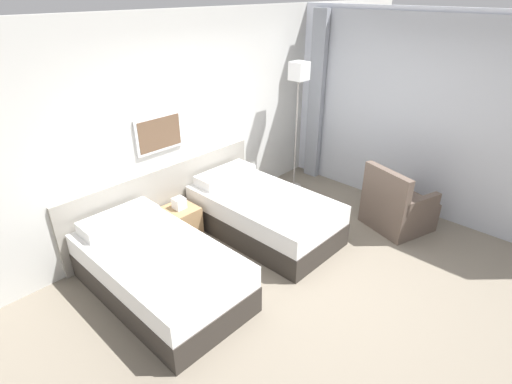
{
  "coord_description": "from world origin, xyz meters",
  "views": [
    {
      "loc": [
        -3.1,
        -2.0,
        2.92
      ],
      "look_at": [
        0.02,
        0.95,
        0.7
      ],
      "focal_mm": 28.0,
      "sensor_mm": 36.0,
      "label": 1
    }
  ],
  "objects_px": {
    "bed_near_door": "(159,270)",
    "bed_near_window": "(263,213)",
    "floor_lamp": "(299,84)",
    "armchair": "(397,208)",
    "nightstand": "(181,222)"
  },
  "relations": [
    {
      "from": "bed_near_window",
      "to": "nightstand",
      "type": "height_order",
      "value": "bed_near_window"
    },
    {
      "from": "bed_near_window",
      "to": "floor_lamp",
      "type": "height_order",
      "value": "floor_lamp"
    },
    {
      "from": "floor_lamp",
      "to": "armchair",
      "type": "distance_m",
      "value": 2.22
    },
    {
      "from": "bed_near_window",
      "to": "armchair",
      "type": "distance_m",
      "value": 1.8
    },
    {
      "from": "floor_lamp",
      "to": "armchair",
      "type": "bearing_deg",
      "value": -89.84
    },
    {
      "from": "bed_near_door",
      "to": "bed_near_window",
      "type": "height_order",
      "value": "same"
    },
    {
      "from": "bed_near_window",
      "to": "floor_lamp",
      "type": "relative_size",
      "value": 0.97
    },
    {
      "from": "nightstand",
      "to": "armchair",
      "type": "distance_m",
      "value": 2.86
    },
    {
      "from": "nightstand",
      "to": "armchair",
      "type": "relative_size",
      "value": 0.62
    },
    {
      "from": "bed_near_window",
      "to": "floor_lamp",
      "type": "bearing_deg",
      "value": 22.09
    },
    {
      "from": "bed_near_door",
      "to": "floor_lamp",
      "type": "distance_m",
      "value": 3.29
    },
    {
      "from": "floor_lamp",
      "to": "bed_near_window",
      "type": "bearing_deg",
      "value": -157.91
    },
    {
      "from": "bed_near_door",
      "to": "armchair",
      "type": "bearing_deg",
      "value": -22.18
    },
    {
      "from": "bed_near_door",
      "to": "nightstand",
      "type": "distance_m",
      "value": 1.06
    },
    {
      "from": "armchair",
      "to": "bed_near_door",
      "type": "bearing_deg",
      "value": 85.32
    }
  ]
}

